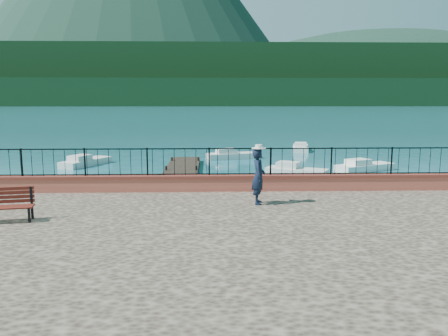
{
  "coord_description": "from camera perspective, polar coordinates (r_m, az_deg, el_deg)",
  "views": [
    {
      "loc": [
        -0.27,
        -11.71,
        4.46
      ],
      "look_at": [
        0.17,
        2.0,
        2.3
      ],
      "focal_mm": 35.0,
      "sensor_mm": 36.0,
      "label": 1
    }
  ],
  "objects": [
    {
      "name": "parapet",
      "position": [
        15.7,
        -0.84,
        -1.96
      ],
      "size": [
        28.0,
        0.46,
        0.58
      ],
      "primitive_type": "cube",
      "color": "#C66047",
      "rests_on": "promenade"
    },
    {
      "name": "boat_5",
      "position": [
        38.94,
        9.96,
        2.83
      ],
      "size": [
        2.03,
        3.96,
        0.8
      ],
      "primitive_type": "cube",
      "rotation": [
        0.0,
        0.0,
        1.37
      ],
      "color": "silver",
      "rests_on": "ground"
    },
    {
      "name": "boat_0",
      "position": [
        20.95,
        -15.18,
        -2.54
      ],
      "size": [
        4.47,
        2.2,
        0.8
      ],
      "primitive_type": "cube",
      "rotation": [
        0.0,
        0.0,
        0.22
      ],
      "color": "white",
      "rests_on": "ground"
    },
    {
      "name": "railing",
      "position": [
        15.57,
        -0.84,
        0.81
      ],
      "size": [
        27.0,
        0.05,
        0.95
      ],
      "primitive_type": "cube",
      "color": "black",
      "rests_on": "parapet"
    },
    {
      "name": "ground",
      "position": [
        12.54,
        -0.51,
        -11.89
      ],
      "size": [
        2000.0,
        2000.0,
        0.0
      ],
      "primitive_type": "plane",
      "color": "#19596B",
      "rests_on": "ground"
    },
    {
      "name": "person",
      "position": [
        13.71,
        4.52,
        -1.09
      ],
      "size": [
        0.49,
        0.68,
        1.76
      ],
      "primitive_type": "imported",
      "rotation": [
        0.0,
        0.0,
        1.46
      ],
      "color": "black",
      "rests_on": "promenade"
    },
    {
      "name": "dock",
      "position": [
        24.17,
        -5.93,
        -1.37
      ],
      "size": [
        2.0,
        16.0,
        0.3
      ],
      "primitive_type": "cube",
      "color": "#2D231C",
      "rests_on": "ground"
    },
    {
      "name": "park_bench",
      "position": [
        13.19,
        -27.03,
        -5.12
      ],
      "size": [
        1.69,
        0.82,
        0.9
      ],
      "rotation": [
        0.0,
        0.0,
        0.18
      ],
      "color": "black",
      "rests_on": "promenade"
    },
    {
      "name": "far_forest",
      "position": [
        311.75,
        -1.83,
        9.79
      ],
      "size": [
        900.0,
        60.0,
        18.0
      ],
      "primitive_type": "cube",
      "color": "black",
      "rests_on": "ground"
    },
    {
      "name": "boat_2",
      "position": [
        28.94,
        17.94,
        0.45
      ],
      "size": [
        4.16,
        2.89,
        0.8
      ],
      "primitive_type": "cube",
      "rotation": [
        0.0,
        0.0,
        0.45
      ],
      "color": "white",
      "rests_on": "ground"
    },
    {
      "name": "hat",
      "position": [
        13.57,
        4.57,
        2.81
      ],
      "size": [
        0.44,
        0.44,
        0.12
      ],
      "primitive_type": "cylinder",
      "color": "white",
      "rests_on": "person"
    },
    {
      "name": "companion_hill",
      "position": [
        612.7,
        19.41,
        8.04
      ],
      "size": [
        448.0,
        384.0,
        180.0
      ],
      "primitive_type": "ellipsoid",
      "color": "#142D23",
      "rests_on": "ground"
    },
    {
      "name": "boat_3",
      "position": [
        31.22,
        -17.58,
        1.06
      ],
      "size": [
        2.87,
        4.17,
        0.8
      ],
      "primitive_type": "cube",
      "rotation": [
        0.0,
        0.0,
        1.13
      ],
      "color": "silver",
      "rests_on": "ground"
    },
    {
      "name": "boat_4",
      "position": [
        33.23,
        1.26,
        1.93
      ],
      "size": [
        4.22,
        2.26,
        0.8
      ],
      "primitive_type": "cube",
      "rotation": [
        0.0,
        0.0,
        0.25
      ],
      "color": "silver",
      "rests_on": "ground"
    },
    {
      "name": "boat_1",
      "position": [
        26.2,
        9.48,
        -0.08
      ],
      "size": [
        3.77,
        2.81,
        0.8
      ],
      "primitive_type": "cube",
      "rotation": [
        0.0,
        0.0,
        -0.48
      ],
      "color": "silver",
      "rests_on": "ground"
    },
    {
      "name": "foothills",
      "position": [
        372.13,
        -1.85,
        11.66
      ],
      "size": [
        900.0,
        120.0,
        44.0
      ],
      "primitive_type": "cube",
      "color": "black",
      "rests_on": "ground"
    }
  ]
}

